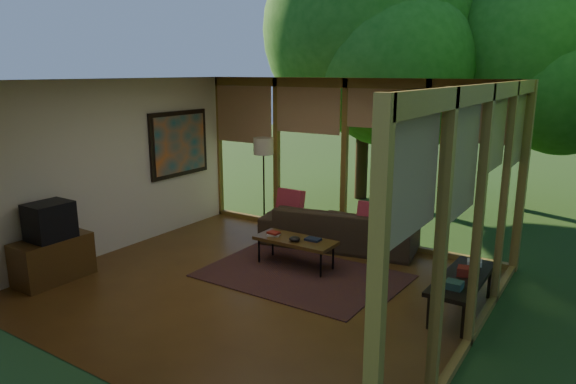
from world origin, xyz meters
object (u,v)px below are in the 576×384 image
Objects in this scene: sofa at (330,226)px; media_cabinet at (53,259)px; television at (50,221)px; floor_lamp at (263,151)px; coffee_table at (295,241)px; side_console at (455,279)px.

media_cabinet is at bearing 41.38° from sofa.
floor_lamp is at bearing 75.32° from television.
floor_lamp is at bearing 75.02° from media_cabinet.
floor_lamp reaches higher than television.
coffee_table is at bearing 41.90° from television.
media_cabinet is 3.89m from floor_lamp.
floor_lamp reaches higher than sofa.
television reaches higher than sofa.
television is (-2.47, -3.34, 0.52)m from sofa.
television is at bearing -156.96° from side_console.
media_cabinet is 0.55m from television.
television reaches higher than coffee_table.
coffee_table is (2.51, 2.24, 0.09)m from media_cabinet.
television is 3.77m from floor_lamp.
side_console is (4.85, 2.06, -0.44)m from television.
sofa is 4.19m from television.
side_console is at bearing 23.04° from television.
coffee_table is (1.55, -1.37, -1.01)m from floor_lamp.
television is (0.02, 0.00, 0.55)m from media_cabinet.
side_console is at bearing 139.93° from sofa.
sofa is 4.05× the size of television.
floor_lamp is at bearing 158.42° from side_console.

